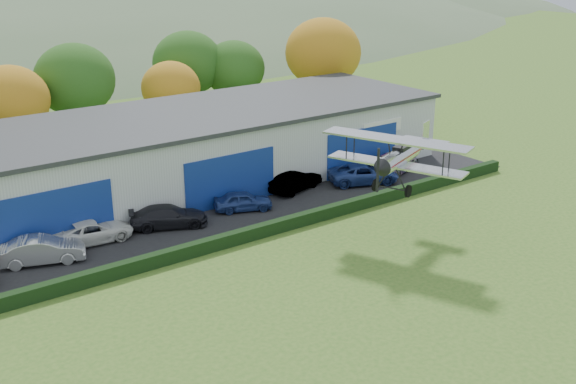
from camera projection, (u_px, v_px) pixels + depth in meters
ground at (413, 383)px, 28.55m from camera, size 300.00×300.00×0.00m
apron at (213, 215)px, 46.14m from camera, size 48.00×9.00×0.05m
hedge at (254, 233)px, 42.37m from camera, size 46.00×0.60×0.80m
hangar at (187, 148)px, 51.66m from camera, size 40.60×12.60×5.30m
tree_belt at (68, 88)px, 57.94m from camera, size 75.70×13.22×10.12m
car_1 at (42, 250)px, 38.99m from camera, size 4.92×3.07×1.53m
car_2 at (93, 231)px, 41.79m from camera, size 4.93×2.53×1.33m
car_3 at (169, 216)px, 43.98m from camera, size 5.25×3.71×1.41m
car_4 at (243, 201)px, 46.72m from camera, size 4.20×2.96×1.33m
car_5 at (296, 181)px, 50.45m from camera, size 4.70×2.71×1.47m
car_6 at (364, 174)px, 52.00m from camera, size 5.76×4.30×1.46m
car_7 at (395, 162)px, 54.54m from camera, size 5.86×3.90×1.58m
biplane at (402, 153)px, 41.00m from camera, size 7.73×8.63×3.28m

